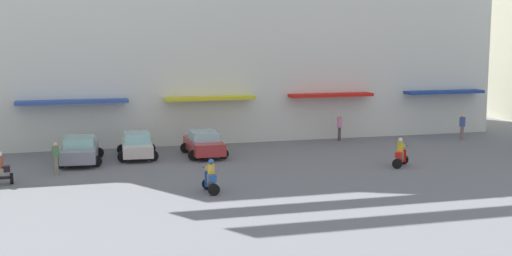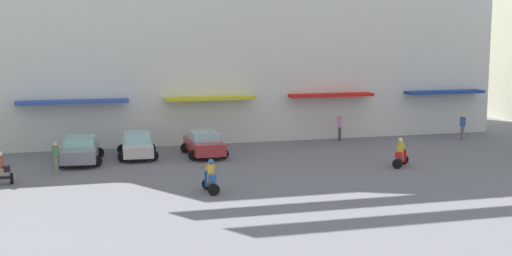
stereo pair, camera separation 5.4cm
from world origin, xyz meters
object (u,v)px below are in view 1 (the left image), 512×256
at_px(parked_car_2, 204,143).
at_px(scooter_rider_3, 211,178).
at_px(scooter_rider_4, 400,155).
at_px(pedestrian_1, 340,126).
at_px(parked_car_1, 137,145).
at_px(pedestrian_0, 56,157).
at_px(parked_car_0, 80,150).
at_px(pedestrian_2, 462,125).

relative_size(parked_car_2, scooter_rider_3, 2.63).
bearing_deg(parked_car_2, scooter_rider_4, -31.87).
distance_m(scooter_rider_4, pedestrian_1, 8.88).
relative_size(parked_car_1, pedestrian_0, 2.43).
xyz_separation_m(parked_car_0, parked_car_2, (6.92, 0.26, -0.00)).
bearing_deg(scooter_rider_3, pedestrian_2, 27.70).
bearing_deg(scooter_rider_4, scooter_rider_3, -164.42).
height_order(pedestrian_1, pedestrian_2, same).
bearing_deg(parked_car_0, pedestrian_0, -112.37).
distance_m(parked_car_1, pedestrian_1, 13.69).
bearing_deg(parked_car_2, pedestrian_2, 3.68).
distance_m(parked_car_0, parked_car_2, 6.92).
relative_size(parked_car_0, pedestrian_2, 2.51).
height_order(parked_car_0, pedestrian_0, pedestrian_0).
xyz_separation_m(scooter_rider_3, pedestrian_0, (-6.66, 5.72, 0.30)).
distance_m(parked_car_1, scooter_rider_4, 14.68).
height_order(parked_car_2, pedestrian_0, pedestrian_0).
bearing_deg(pedestrian_2, parked_car_0, -176.76).
height_order(parked_car_0, parked_car_2, parked_car_0).
relative_size(parked_car_1, pedestrian_2, 2.30).
relative_size(parked_car_2, pedestrian_2, 2.32).
relative_size(parked_car_0, parked_car_2, 1.08).
relative_size(parked_car_0, pedestrian_0, 2.65).
distance_m(parked_car_1, pedestrian_0, 5.73).
xyz_separation_m(parked_car_1, scooter_rider_3, (2.29, -9.42, -0.08)).
height_order(scooter_rider_3, pedestrian_0, pedestrian_0).
bearing_deg(parked_car_1, scooter_rider_3, -76.31).
bearing_deg(parked_car_2, pedestrian_0, -158.48).
bearing_deg(pedestrian_1, parked_car_2, -162.86).
distance_m(scooter_rider_3, scooter_rider_4, 11.34).
bearing_deg(pedestrian_1, pedestrian_2, -13.03).
bearing_deg(scooter_rider_3, scooter_rider_4, 15.58).
height_order(parked_car_0, pedestrian_2, pedestrian_2).
relative_size(scooter_rider_3, pedestrian_0, 0.93).
distance_m(parked_car_2, scooter_rider_4, 11.13).
distance_m(pedestrian_0, pedestrian_2, 26.18).
relative_size(parked_car_0, parked_car_1, 1.09).
relative_size(scooter_rider_4, pedestrian_2, 0.89).
bearing_deg(scooter_rider_3, parked_car_2, 80.64).
bearing_deg(pedestrian_0, parked_car_2, 21.52).
xyz_separation_m(scooter_rider_4, pedestrian_1, (0.23, 8.87, 0.37)).
relative_size(parked_car_2, scooter_rider_4, 2.60).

